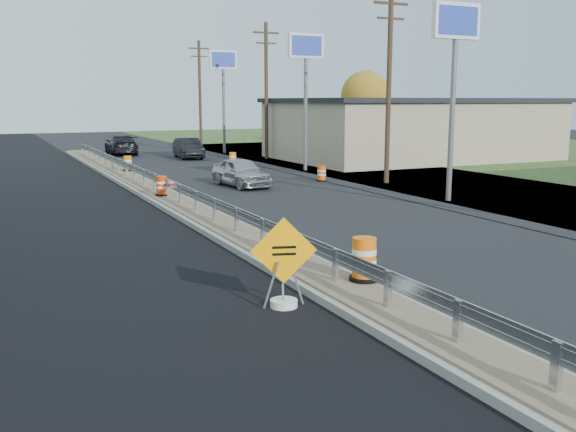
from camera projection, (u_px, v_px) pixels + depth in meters
name	position (u px, v px, depth m)	size (l,w,h in m)	color
ground	(237.00, 238.00, 19.40)	(140.00, 140.00, 0.00)	black
milled_overlay	(50.00, 201.00, 26.41)	(7.20, 120.00, 0.01)	black
median	(167.00, 199.00, 26.48)	(1.60, 55.00, 0.23)	gray
guardrail	(161.00, 181.00, 27.26)	(0.10, 46.15, 0.72)	silver
retail_building_near	(411.00, 128.00, 45.68)	(18.50, 12.50, 4.27)	tan
pylon_sign_south	(455.00, 40.00, 25.37)	(2.20, 0.30, 7.90)	slate
pylon_sign_mid	(306.00, 59.00, 36.91)	(2.20, 0.30, 7.90)	slate
pylon_sign_north	(223.00, 69.00, 49.34)	(2.20, 0.30, 7.90)	slate
utility_pole_smid	(389.00, 83.00, 31.39)	(1.90, 0.26, 9.40)	#473523
utility_pole_nmid	(266.00, 88.00, 44.71)	(1.90, 0.26, 9.40)	#473523
utility_pole_north	(200.00, 91.00, 58.03)	(1.90, 0.26, 9.40)	#473523
tree_far_yellow	(366.00, 96.00, 59.81)	(4.62, 4.62, 6.86)	#473523
caution_sign	(284.00, 285.00, 12.83)	(1.28, 0.56, 1.84)	white
barrel_median_near	(364.00, 260.00, 13.94)	(0.65, 0.65, 0.95)	black
barrel_median_mid	(162.00, 186.00, 26.44)	(0.55, 0.55, 0.81)	black
barrel_median_far	(128.00, 164.00, 35.74)	(0.57, 0.57, 0.83)	black
barrel_shoulder_near	(322.00, 174.00, 33.06)	(0.54, 0.54, 0.79)	black
barrel_shoulder_mid	(233.00, 159.00, 41.40)	(0.55, 0.55, 0.81)	black
car_silver	(241.00, 172.00, 30.97)	(1.63, 4.05, 1.38)	#AFAFB3
car_dark_mid	(188.00, 148.00, 46.12)	(1.54, 4.41, 1.45)	black
car_dark_far	(121.00, 145.00, 49.34)	(2.14, 5.26, 1.53)	black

